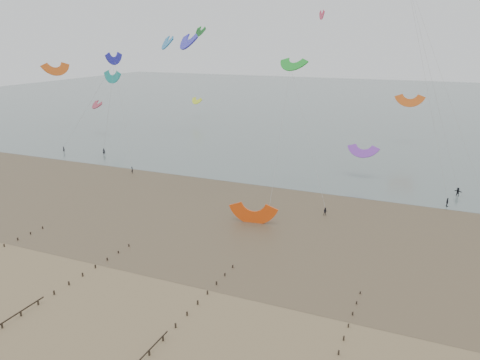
{
  "coord_description": "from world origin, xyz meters",
  "views": [
    {
      "loc": [
        28.95,
        -43.01,
        31.51
      ],
      "look_at": [
        -1.78,
        28.0,
        8.0
      ],
      "focal_mm": 35.0,
      "sensor_mm": 36.0,
      "label": 1
    }
  ],
  "objects": [
    {
      "name": "ground",
      "position": [
        0.0,
        0.0,
        0.0
      ],
      "size": [
        500.0,
        500.0,
        0.0
      ],
      "primitive_type": "plane",
      "color": "brown",
      "rests_on": "ground"
    },
    {
      "name": "kitesurfer_lead",
      "position": [
        -38.59,
        46.98,
        0.82
      ],
      "size": [
        0.71,
        0.69,
        1.64
      ],
      "primitive_type": "imported",
      "rotation": [
        0.0,
        0.0,
        2.43
      ],
      "color": "black",
      "rests_on": "ground"
    },
    {
      "name": "kitesurfers",
      "position": [
        19.73,
        50.03,
        0.87
      ],
      "size": [
        148.72,
        26.42,
        1.89
      ],
      "color": "black",
      "rests_on": "ground"
    },
    {
      "name": "grounded_kite",
      "position": [
        0.31,
        29.01,
        0.0
      ],
      "size": [
        8.01,
        6.6,
        4.04
      ],
      "primitive_type": null,
      "rotation": [
        1.54,
        0.0,
        0.13
      ],
      "color": "#E9480E",
      "rests_on": "ground"
    },
    {
      "name": "kites_airborne",
      "position": [
        -15.11,
        89.31,
        21.98
      ],
      "size": [
        253.2,
        120.1,
        44.09
      ],
      "color": "#E52147",
      "rests_on": "ground"
    },
    {
      "name": "sea_and_shore",
      "position": [
        -4.08,
        34.4,
        0.01
      ],
      "size": [
        500.0,
        665.0,
        0.03
      ],
      "color": "#475654",
      "rests_on": "ground"
    }
  ]
}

